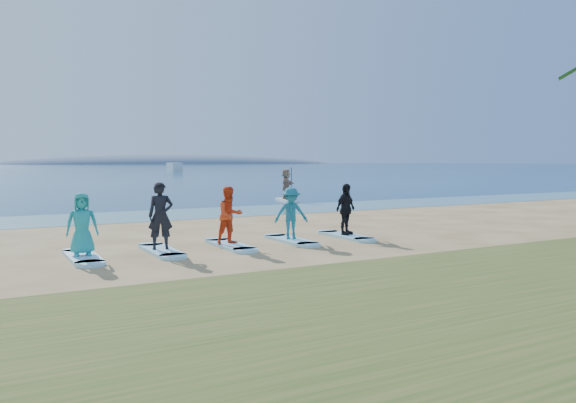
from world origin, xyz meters
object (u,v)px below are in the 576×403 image
paddleboarder (286,184)px  surfboard_3 (291,240)px  paddleboard (286,200)px  student_3 (291,213)px  student_1 (161,216)px  student_4 (346,209)px  student_2 (230,215)px  surfboard_1 (161,251)px  surfboard_4 (345,236)px  boat_offshore_b (174,171)px  surfboard_0 (83,257)px  student_0 (82,224)px  surfboard_2 (230,245)px

paddleboarder → surfboard_3: paddleboarder is taller
paddleboard → student_3: size_ratio=1.94×
student_1 → student_4: student_1 is taller
student_2 → paddleboarder: bearing=49.1°
surfboard_1 → surfboard_4: size_ratio=1.00×
surfboard_1 → student_1: (0.00, 0.00, 0.94)m
boat_offshore_b → student_4: size_ratio=3.43×
student_1 → surfboard_3: (3.98, 0.00, -0.94)m
surfboard_1 → student_4: student_4 is taller
paddleboard → surfboard_0: size_ratio=1.36×
paddleboard → boat_offshore_b: bearing=91.7°
surfboard_0 → surfboard_4: 7.96m
surfboard_3 → student_1: bearing=180.0°
boat_offshore_b → paddleboarder: bearing=-100.8°
paddleboarder → surfboard_1: bearing=155.7°
surfboard_1 → surfboard_4: (5.97, 0.00, 0.00)m
paddleboard → surfboard_1: size_ratio=1.36×
student_0 → student_2: (3.98, 0.00, 0.03)m
paddleboarder → student_4: 15.75m
student_4 → surfboard_1: bearing=157.7°
student_1 → student_0: bearing=-167.4°
student_3 → paddleboard: bearing=81.5°
boat_offshore_b → student_4: bearing=-102.1°
surfboard_0 → surfboard_3: 5.97m
paddleboarder → student_1: 18.82m
surfboard_1 → surfboard_2: size_ratio=1.00×
paddleboard → surfboard_3: paddleboard is taller
paddleboarder → student_3: paddleboarder is taller
surfboard_0 → student_0: size_ratio=1.40×
boat_offshore_b → student_3: 105.57m
student_4 → surfboard_0: bearing=157.7°
paddleboard → student_3: bearing=-103.3°
student_3 → student_4: (1.99, 0.00, 0.04)m
paddleboarder → surfboard_4: size_ratio=0.82×
paddleboard → student_2: size_ratio=1.85×
surfboard_1 → surfboard_3: bearing=0.0°
paddleboarder → boat_offshore_b: size_ratio=0.32×
surfboard_2 → surfboard_4: (3.98, 0.00, 0.00)m
surfboard_1 → surfboard_2: same height
surfboard_3 → student_4: size_ratio=1.35×
boat_offshore_b → surfboard_0: (-34.64, -101.60, 0.04)m
student_1 → surfboard_4: (5.97, 0.00, -0.94)m
student_3 → surfboard_2: bearing=-160.1°
paddleboarder → surfboard_0: size_ratio=0.82×
surfboard_0 → student_3: student_3 is taller
student_1 → student_4: 5.97m
student_1 → surfboard_3: bearing=12.6°
surfboard_4 → paddleboard: bearing=68.0°
surfboard_0 → student_0: bearing=0.0°
student_0 → surfboard_2: (3.98, 0.00, -0.83)m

